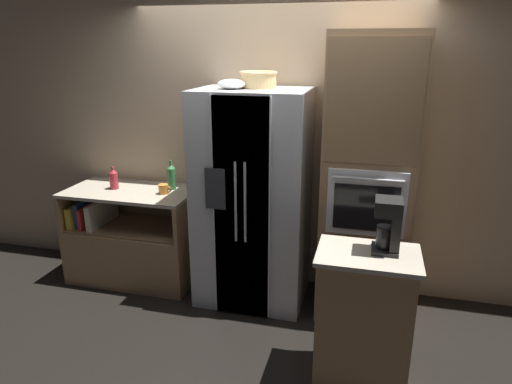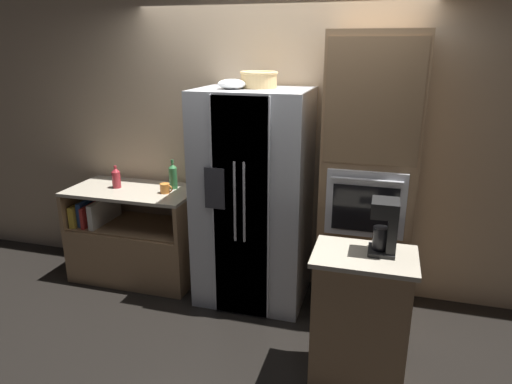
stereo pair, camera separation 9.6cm
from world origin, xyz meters
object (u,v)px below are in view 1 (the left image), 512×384
object	(u,v)px
bottle_tall	(171,176)
bottle_short	(114,178)
fruit_bowl	(232,84)
refrigerator	(253,199)
mug	(164,189)
coffee_maker	(390,223)
wicker_basket	(258,79)
wall_oven	(368,181)

from	to	relation	value
bottle_tall	bottle_short	size ratio (longest dim) A/B	1.30
bottle_short	fruit_bowl	bearing A→B (deg)	-5.03
refrigerator	bottle_short	size ratio (longest dim) A/B	8.69
mug	fruit_bowl	bearing A→B (deg)	-6.87
bottle_tall	mug	size ratio (longest dim) A/B	2.28
refrigerator	coffee_maker	bearing A→B (deg)	-37.11
bottle_tall	wicker_basket	bearing A→B (deg)	-6.17
bottle_tall	coffee_maker	size ratio (longest dim) A/B	0.80
refrigerator	coffee_maker	size ratio (longest dim) A/B	5.34
wicker_basket	mug	bearing A→B (deg)	-176.23
wall_oven	bottle_short	distance (m)	2.30
wall_oven	wicker_basket	distance (m)	1.20
bottle_short	mug	distance (m)	0.52
wicker_basket	fruit_bowl	xyz separation A→B (m)	(-0.18, -0.14, -0.03)
bottle_tall	fruit_bowl	bearing A→B (deg)	-19.01
bottle_tall	mug	world-z (taller)	bottle_tall
refrigerator	fruit_bowl	size ratio (longest dim) A/B	8.17
wicker_basket	refrigerator	bearing A→B (deg)	-110.22
refrigerator	bottle_tall	world-z (taller)	refrigerator
fruit_bowl	bottle_short	world-z (taller)	fruit_bowl
refrigerator	wall_oven	xyz separation A→B (m)	(0.94, 0.03, 0.22)
bottle_tall	bottle_short	distance (m)	0.54
refrigerator	wall_oven	bearing A→B (deg)	1.93
bottle_tall	wall_oven	bearing A→B (deg)	-4.34
bottle_short	wicker_basket	bearing A→B (deg)	1.41
coffee_maker	bottle_short	bearing A→B (deg)	160.45
bottle_tall	mug	xyz separation A→B (m)	(-0.01, -0.15, -0.08)
refrigerator	fruit_bowl	bearing A→B (deg)	-157.13
wall_oven	wicker_basket	size ratio (longest dim) A/B	7.47
wall_oven	mug	xyz separation A→B (m)	(-1.78, -0.01, -0.20)
refrigerator	coffee_maker	distance (m)	1.39
wicker_basket	coffee_maker	size ratio (longest dim) A/B	0.88
bottle_short	coffee_maker	bearing A→B (deg)	-19.55
refrigerator	bottle_tall	distance (m)	0.85
wall_oven	mug	world-z (taller)	wall_oven
wall_oven	fruit_bowl	world-z (taller)	wall_oven
refrigerator	bottle_tall	bearing A→B (deg)	168.64
wall_oven	coffee_maker	size ratio (longest dim) A/B	6.60
wicker_basket	coffee_maker	bearing A→B (deg)	-40.19
fruit_bowl	mug	distance (m)	1.17
fruit_bowl	mug	size ratio (longest dim) A/B	1.87
fruit_bowl	mug	bearing A→B (deg)	173.13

